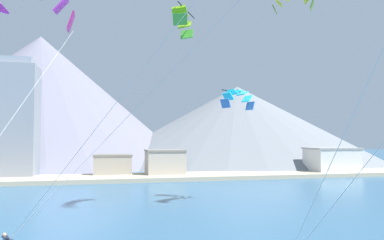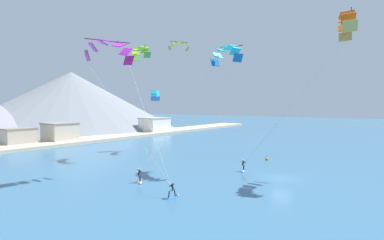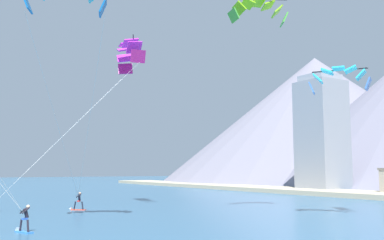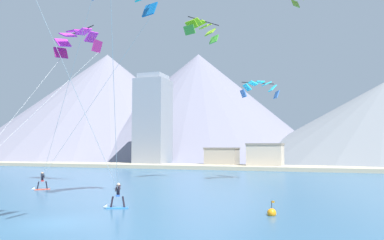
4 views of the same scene
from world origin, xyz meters
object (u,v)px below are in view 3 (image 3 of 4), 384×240
Objects in this scene: kitesurfer_near_lead at (23,223)px; kitesurfer_mid_center at (77,204)px; parafoil_kite_distant_low_drift at (258,9)px; parafoil_kite_distant_mid_solo at (339,76)px; parafoil_kite_near_trail at (129,53)px.

kitesurfer_near_lead is 14.87m from kitesurfer_mid_center.
parafoil_kite_distant_low_drift is 10.27m from parafoil_kite_distant_mid_solo.
parafoil_kite_near_trail is at bearing -149.47° from parafoil_kite_distant_low_drift.
parafoil_kite_near_trail reaches higher than parafoil_kite_distant_mid_solo.
kitesurfer_near_lead is at bearing -44.56° from parafoil_kite_near_trail.
parafoil_kite_near_trail is 3.56× the size of parafoil_kite_distant_mid_solo.
parafoil_kite_near_trail is (0.02, 5.17, 15.94)m from kitesurfer_mid_center.
parafoil_kite_distant_low_drift is at bearing 44.86° from kitesurfer_mid_center.
parafoil_kite_distant_low_drift reaches higher than parafoil_kite_near_trail.
parafoil_kite_distant_low_drift reaches higher than parafoil_kite_distant_mid_solo.
parafoil_kite_distant_low_drift is (-0.13, 20.13, 18.31)m from kitesurfer_near_lead.
parafoil_kite_distant_low_drift is at bearing 30.53° from parafoil_kite_near_trail.
parafoil_kite_distant_mid_solo is (6.55, 22.79, 10.98)m from kitesurfer_near_lead.
parafoil_kite_near_trail is at bearing -152.35° from parafoil_kite_distant_mid_solo.
kitesurfer_near_lead is 26.13m from parafoil_kite_distant_mid_solo.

